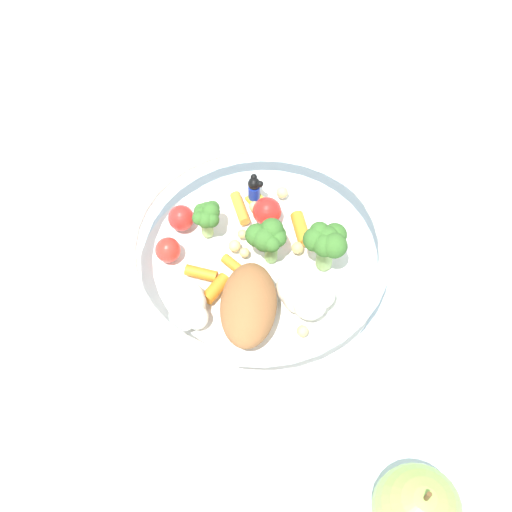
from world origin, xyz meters
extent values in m
plane|color=silver|center=(0.00, 0.00, 0.00)|extent=(2.40, 2.40, 0.00)
cylinder|color=white|center=(0.00, 0.00, 0.00)|extent=(0.23, 0.23, 0.01)
torus|color=white|center=(0.00, 0.00, 0.05)|extent=(0.24, 0.24, 0.01)
ellipsoid|color=#935B33|center=(-0.05, 0.01, 0.03)|extent=(0.09, 0.06, 0.05)
cylinder|color=#7FAD5B|center=(0.01, -0.01, 0.02)|extent=(0.01, 0.01, 0.02)
sphere|color=#386B28|center=(0.01, -0.01, 0.05)|extent=(0.02, 0.02, 0.02)
sphere|color=#386B28|center=(0.01, 0.00, 0.04)|extent=(0.02, 0.02, 0.02)
sphere|color=#386B28|center=(0.01, -0.01, 0.05)|extent=(0.02, 0.02, 0.02)
sphere|color=#386B28|center=(0.00, -0.01, 0.05)|extent=(0.02, 0.02, 0.02)
sphere|color=#386B28|center=(0.01, -0.02, 0.05)|extent=(0.02, 0.02, 0.02)
sphere|color=#386B28|center=(0.01, -0.02, 0.04)|extent=(0.02, 0.02, 0.02)
cylinder|color=#8EB766|center=(0.04, 0.05, 0.02)|extent=(0.01, 0.01, 0.02)
sphere|color=#386B28|center=(0.05, 0.05, 0.04)|extent=(0.01, 0.01, 0.01)
sphere|color=#386B28|center=(0.05, 0.05, 0.04)|extent=(0.01, 0.01, 0.01)
sphere|color=#386B28|center=(0.04, 0.05, 0.04)|extent=(0.01, 0.01, 0.01)
sphere|color=#386B28|center=(0.03, 0.05, 0.04)|extent=(0.01, 0.01, 0.01)
sphere|color=#386B28|center=(0.03, 0.05, 0.04)|extent=(0.02, 0.02, 0.02)
sphere|color=#386B28|center=(0.03, 0.04, 0.04)|extent=(0.02, 0.02, 0.02)
sphere|color=#386B28|center=(0.04, 0.04, 0.04)|extent=(0.02, 0.02, 0.02)
sphere|color=#386B28|center=(0.05, 0.04, 0.04)|extent=(0.01, 0.01, 0.01)
cylinder|color=#8EB766|center=(0.00, -0.06, 0.02)|extent=(0.02, 0.02, 0.03)
sphere|color=#386B28|center=(0.00, -0.06, 0.05)|extent=(0.02, 0.02, 0.02)
sphere|color=#386B28|center=(0.01, -0.06, 0.05)|extent=(0.02, 0.02, 0.02)
sphere|color=#386B28|center=(0.00, -0.05, 0.05)|extent=(0.02, 0.02, 0.02)
sphere|color=#386B28|center=(-0.01, -0.06, 0.05)|extent=(0.02, 0.02, 0.02)
sphere|color=#386B28|center=(-0.01, -0.07, 0.06)|extent=(0.02, 0.02, 0.02)
sphere|color=#386B28|center=(0.00, -0.07, 0.05)|extent=(0.02, 0.02, 0.02)
sphere|color=#386B28|center=(0.01, -0.07, 0.05)|extent=(0.02, 0.02, 0.02)
sphere|color=white|center=(-0.04, 0.06, 0.03)|extent=(0.03, 0.03, 0.03)
sphere|color=white|center=(-0.04, 0.07, 0.02)|extent=(0.03, 0.03, 0.03)
sphere|color=white|center=(-0.05, 0.07, 0.03)|extent=(0.02, 0.02, 0.02)
sphere|color=white|center=(-0.06, 0.07, 0.02)|extent=(0.03, 0.03, 0.03)
sphere|color=white|center=(-0.06, 0.06, 0.02)|extent=(0.02, 0.02, 0.02)
sphere|color=white|center=(-0.05, 0.06, 0.02)|extent=(0.03, 0.03, 0.03)
sphere|color=white|center=(-0.04, 0.06, 0.02)|extent=(0.02, 0.02, 0.02)
sphere|color=silver|center=(-0.03, -0.04, 0.02)|extent=(0.02, 0.02, 0.02)
sphere|color=silver|center=(-0.03, -0.03, 0.03)|extent=(0.03, 0.03, 0.03)
sphere|color=silver|center=(-0.04, -0.04, 0.02)|extent=(0.03, 0.03, 0.03)
sphere|color=silver|center=(-0.04, -0.04, 0.02)|extent=(0.03, 0.03, 0.03)
sphere|color=silver|center=(-0.05, -0.04, 0.03)|extent=(0.03, 0.03, 0.03)
sphere|color=silver|center=(-0.04, -0.05, 0.03)|extent=(0.03, 0.03, 0.03)
sphere|color=silver|center=(-0.03, -0.04, 0.03)|extent=(0.03, 0.03, 0.03)
cube|color=yellow|center=(0.08, 0.00, 0.01)|extent=(0.02, 0.02, 0.00)
cylinder|color=#1933B2|center=(0.08, 0.00, 0.02)|extent=(0.02, 0.02, 0.02)
sphere|color=black|center=(0.08, 0.00, 0.03)|extent=(0.01, 0.01, 0.01)
sphere|color=black|center=(0.08, 0.00, 0.04)|extent=(0.01, 0.01, 0.01)
sphere|color=black|center=(0.08, -0.01, 0.04)|extent=(0.01, 0.01, 0.01)
cylinder|color=orange|center=(-0.01, 0.05, 0.01)|extent=(0.02, 0.03, 0.01)
cylinder|color=orange|center=(-0.03, 0.04, 0.02)|extent=(0.03, 0.03, 0.01)
cylinder|color=orange|center=(0.06, 0.01, 0.01)|extent=(0.04, 0.02, 0.01)
cylinder|color=orange|center=(0.00, 0.02, 0.01)|extent=(0.02, 0.02, 0.01)
cylinder|color=orange|center=(0.04, -0.04, 0.02)|extent=(0.04, 0.02, 0.01)
sphere|color=red|center=(0.05, 0.07, 0.02)|extent=(0.03, 0.03, 0.03)
sphere|color=red|center=(0.05, -0.01, 0.02)|extent=(0.03, 0.03, 0.03)
sphere|color=red|center=(0.01, 0.08, 0.02)|extent=(0.02, 0.02, 0.02)
sphere|color=tan|center=(0.02, -0.04, 0.02)|extent=(0.01, 0.01, 0.01)
sphere|color=tan|center=(0.03, 0.01, 0.01)|extent=(0.01, 0.01, 0.01)
sphere|color=tan|center=(-0.03, -0.06, 0.01)|extent=(0.01, 0.01, 0.01)
sphere|color=#D1B775|center=(0.08, -0.03, 0.02)|extent=(0.01, 0.01, 0.01)
sphere|color=#D1B775|center=(0.03, -0.01, 0.01)|extent=(0.01, 0.01, 0.01)
sphere|color=#D1B775|center=(0.07, 0.00, 0.02)|extent=(0.01, 0.01, 0.01)
sphere|color=#D1B775|center=(-0.01, 0.00, 0.01)|extent=(0.01, 0.01, 0.01)
sphere|color=#D1B775|center=(0.02, 0.02, 0.02)|extent=(0.01, 0.01, 0.01)
sphere|color=tan|center=(-0.07, -0.04, 0.02)|extent=(0.01, 0.01, 0.01)
sphere|color=#D1B775|center=(0.01, 0.01, 0.01)|extent=(0.01, 0.01, 0.01)
sphere|color=#8CB74C|center=(-0.23, -0.11, 0.03)|extent=(0.07, 0.07, 0.07)
cylinder|color=brown|center=(-0.23, -0.11, 0.07)|extent=(0.00, 0.00, 0.01)
cube|color=silver|center=(0.23, -0.02, 0.00)|extent=(0.14, 0.14, 0.01)
camera|label=1|loc=(-0.34, 0.02, 0.56)|focal=48.09mm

